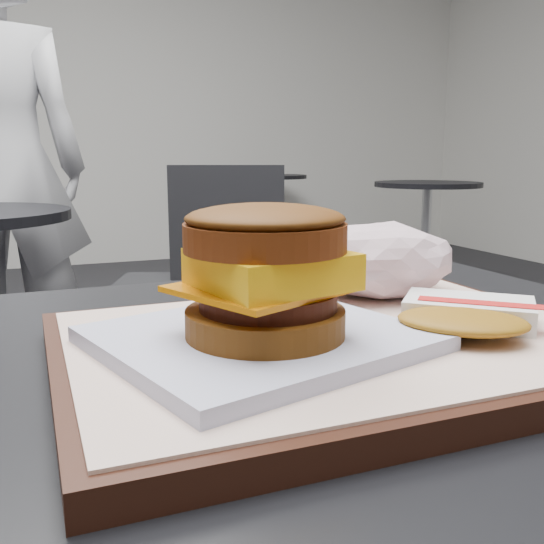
{
  "coord_description": "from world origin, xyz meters",
  "views": [
    {
      "loc": [
        -0.13,
        -0.37,
        0.91
      ],
      "look_at": [
        0.02,
        -0.0,
        0.83
      ],
      "focal_mm": 40.0,
      "sensor_mm": 36.0,
      "label": 1
    }
  ],
  "objects_px": {
    "crumpled_wrapper": "(375,259)",
    "patron": "(2,167)",
    "hash_brown": "(466,315)",
    "serving_tray": "(339,347)",
    "breakfast_sandwich": "(264,288)",
    "neighbor_chair": "(194,274)"
  },
  "relations": [
    {
      "from": "breakfast_sandwich",
      "to": "neighbor_chair",
      "type": "height_order",
      "value": "breakfast_sandwich"
    },
    {
      "from": "serving_tray",
      "to": "crumpled_wrapper",
      "type": "relative_size",
      "value": 2.64
    },
    {
      "from": "serving_tray",
      "to": "patron",
      "type": "xyz_separation_m",
      "value": [
        -0.28,
        2.22,
        0.09
      ]
    },
    {
      "from": "neighbor_chair",
      "to": "hash_brown",
      "type": "bearing_deg",
      "value": -98.01
    },
    {
      "from": "hash_brown",
      "to": "patron",
      "type": "bearing_deg",
      "value": 99.15
    },
    {
      "from": "crumpled_wrapper",
      "to": "patron",
      "type": "xyz_separation_m",
      "value": [
        -0.36,
        2.13,
        0.05
      ]
    },
    {
      "from": "breakfast_sandwich",
      "to": "patron",
      "type": "distance_m",
      "value": 2.25
    },
    {
      "from": "breakfast_sandwich",
      "to": "hash_brown",
      "type": "xyz_separation_m",
      "value": [
        0.15,
        -0.01,
        -0.03
      ]
    },
    {
      "from": "hash_brown",
      "to": "patron",
      "type": "relative_size",
      "value": 0.08
    },
    {
      "from": "patron",
      "to": "serving_tray",
      "type": "bearing_deg",
      "value": 104.23
    },
    {
      "from": "crumpled_wrapper",
      "to": "patron",
      "type": "height_order",
      "value": "patron"
    },
    {
      "from": "breakfast_sandwich",
      "to": "neighbor_chair",
      "type": "bearing_deg",
      "value": 77.02
    },
    {
      "from": "neighbor_chair",
      "to": "breakfast_sandwich",
      "type": "bearing_deg",
      "value": -102.98
    },
    {
      "from": "hash_brown",
      "to": "serving_tray",
      "type": "bearing_deg",
      "value": 162.88
    },
    {
      "from": "breakfast_sandwich",
      "to": "patron",
      "type": "relative_size",
      "value": 0.13
    },
    {
      "from": "breakfast_sandwich",
      "to": "crumpled_wrapper",
      "type": "height_order",
      "value": "breakfast_sandwich"
    },
    {
      "from": "crumpled_wrapper",
      "to": "patron",
      "type": "relative_size",
      "value": 0.08
    },
    {
      "from": "breakfast_sandwich",
      "to": "crumpled_wrapper",
      "type": "bearing_deg",
      "value": 36.16
    },
    {
      "from": "hash_brown",
      "to": "neighbor_chair",
      "type": "relative_size",
      "value": 0.15
    },
    {
      "from": "hash_brown",
      "to": "patron",
      "type": "height_order",
      "value": "patron"
    },
    {
      "from": "breakfast_sandwich",
      "to": "hash_brown",
      "type": "bearing_deg",
      "value": -4.97
    },
    {
      "from": "hash_brown",
      "to": "crumpled_wrapper",
      "type": "distance_m",
      "value": 0.12
    }
  ]
}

